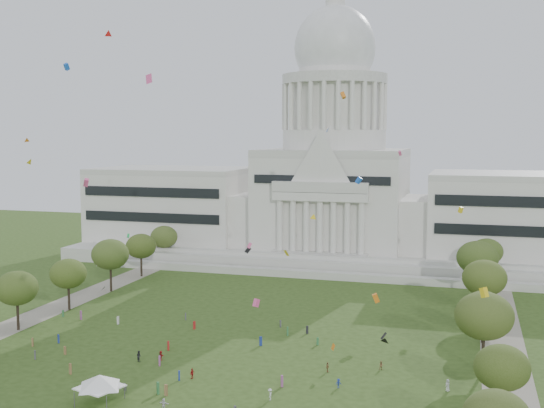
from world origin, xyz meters
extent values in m
plane|color=#2E4716|center=(0.00, 0.00, 0.00)|extent=(400.00, 400.00, 0.00)
cube|color=#B8B7AD|center=(0.00, 115.00, 2.00)|extent=(160.00, 60.00, 4.00)
cube|color=#B8B7AD|center=(0.00, 82.00, 1.00)|extent=(130.00, 3.00, 2.00)
cube|color=#B8B7AD|center=(0.00, 90.00, 2.50)|extent=(140.00, 3.00, 5.00)
cube|color=silver|center=(-55.00, 114.00, 15.00)|extent=(50.00, 34.00, 22.00)
cube|color=silver|center=(55.00, 114.00, 15.00)|extent=(50.00, 34.00, 22.00)
cube|color=silver|center=(-27.00, 112.00, 12.00)|extent=(12.00, 26.00, 16.00)
cube|color=silver|center=(27.00, 112.00, 12.00)|extent=(12.00, 26.00, 16.00)
cube|color=silver|center=(0.00, 114.00, 18.00)|extent=(44.00, 38.00, 28.00)
cube|color=silver|center=(0.00, 94.00, 21.20)|extent=(28.00, 3.00, 2.40)
cube|color=black|center=(-55.00, 96.80, 17.00)|extent=(46.00, 0.40, 11.00)
cube|color=black|center=(55.00, 96.80, 17.00)|extent=(46.00, 0.40, 11.00)
cylinder|color=silver|center=(0.00, 114.00, 37.40)|extent=(32.00, 32.00, 6.00)
cylinder|color=silver|center=(0.00, 114.00, 47.40)|extent=(28.00, 28.00, 14.00)
cylinder|color=#B8B7AD|center=(0.00, 114.00, 55.90)|extent=(32.40, 32.40, 3.00)
cylinder|color=silver|center=(0.00, 114.00, 61.40)|extent=(22.00, 22.00, 8.00)
ellipsoid|color=silver|center=(0.00, 114.00, 65.40)|extent=(25.00, 25.00, 26.20)
cylinder|color=silver|center=(0.00, 114.00, 78.90)|extent=(6.00, 6.00, 5.00)
cube|color=gray|center=(-48.00, 30.00, 0.02)|extent=(8.00, 160.00, 0.04)
cube|color=gray|center=(48.00, 30.00, 0.02)|extent=(8.00, 160.00, 0.04)
cylinder|color=black|center=(46.22, -1.75, 2.46)|extent=(0.56, 0.56, 4.92)
ellipsoid|color=#354815|center=(46.22, -1.75, 7.68)|extent=(7.58, 7.58, 6.20)
cylinder|color=black|center=(-45.04, 17.30, 2.73)|extent=(0.56, 0.56, 5.47)
ellipsoid|color=#375019|center=(-45.04, 17.30, 8.53)|extent=(8.42, 8.42, 6.89)
cylinder|color=black|center=(44.17, 17.44, 3.10)|extent=(0.56, 0.56, 6.20)
ellipsoid|color=#3D4D1B|center=(44.17, 17.44, 9.68)|extent=(9.55, 9.55, 7.82)
cylinder|color=black|center=(-44.09, 33.92, 2.64)|extent=(0.56, 0.56, 5.27)
ellipsoid|color=#3A5217|center=(-44.09, 33.92, 8.23)|extent=(8.12, 8.12, 6.65)
cylinder|color=black|center=(44.40, 34.48, 2.28)|extent=(0.56, 0.56, 4.56)
ellipsoid|color=#36481B|center=(44.40, 34.48, 7.11)|extent=(7.01, 7.01, 5.74)
cylinder|color=black|center=(-44.08, 52.42, 3.02)|extent=(0.56, 0.56, 6.03)
ellipsoid|color=#39501D|center=(-44.08, 52.42, 9.41)|extent=(9.29, 9.29, 7.60)
cylinder|color=black|center=(44.76, 50.04, 2.98)|extent=(0.56, 0.56, 5.97)
ellipsoid|color=#3C4E18|center=(44.76, 50.04, 9.31)|extent=(9.19, 9.19, 7.52)
cylinder|color=black|center=(-45.22, 71.01, 2.70)|extent=(0.56, 0.56, 5.41)
ellipsoid|color=#344814|center=(-45.22, 71.01, 8.44)|extent=(8.33, 8.33, 6.81)
cylinder|color=black|center=(43.49, 70.19, 3.19)|extent=(0.56, 0.56, 6.37)
ellipsoid|color=#314818|center=(43.49, 70.19, 9.94)|extent=(9.82, 9.82, 8.03)
cylinder|color=black|center=(-46.87, 89.14, 2.66)|extent=(0.56, 0.56, 5.32)
ellipsoid|color=#3B4D1D|center=(-46.87, 89.14, 8.29)|extent=(8.19, 8.19, 6.70)
cylinder|color=black|center=(45.96, 88.13, 2.73)|extent=(0.56, 0.56, 5.47)
ellipsoid|color=#334B18|center=(45.96, 88.13, 8.53)|extent=(8.42, 8.42, 6.89)
cylinder|color=#4C4C4C|center=(-12.33, -13.93, 1.16)|extent=(0.12, 0.12, 2.32)
cylinder|color=#4C4C4C|center=(-7.12, -13.93, 1.16)|extent=(0.12, 0.12, 2.32)
cylinder|color=#4C4C4C|center=(-12.33, -8.72, 1.16)|extent=(0.12, 0.12, 2.32)
cylinder|color=#4C4C4C|center=(-7.12, -8.72, 1.16)|extent=(0.12, 0.12, 2.32)
cube|color=white|center=(-9.73, -11.33, 2.42)|extent=(7.02, 7.02, 0.19)
pyramid|color=white|center=(-9.73, -11.33, 3.44)|extent=(9.83, 9.83, 1.86)
imported|color=silver|center=(38.95, 7.81, 0.93)|extent=(1.00, 1.08, 1.86)
imported|color=olive|center=(27.98, 14.40, 0.75)|extent=(0.84, 0.67, 1.51)
imported|color=silver|center=(13.82, -3.23, 0.87)|extent=(0.79, 1.22, 1.74)
imported|color=#B21E1E|center=(-0.71, 1.74, 0.86)|extent=(0.82, 1.12, 1.72)
imported|color=#B21E1E|center=(-9.51, 8.61, 0.83)|extent=(1.58, 1.44, 1.66)
imported|color=#4C4C51|center=(-8.18, -6.67, 0.76)|extent=(0.68, 0.62, 1.51)
imported|color=#26262B|center=(-12.82, 6.85, 0.95)|extent=(1.08, 0.95, 1.89)
imported|color=navy|center=(22.66, 4.34, 0.75)|extent=(1.09, 0.94, 1.50)
imported|color=olive|center=(19.57, 10.86, 0.84)|extent=(0.67, 1.05, 1.67)
imported|color=silver|center=(0.24, -10.87, 0.82)|extent=(1.57, 0.72, 1.65)
cube|color=#33723F|center=(-3.12, -5.76, 0.94)|extent=(0.56, 0.57, 1.87)
cube|color=#33723F|center=(14.86, 24.55, 0.72)|extent=(0.44, 0.36, 1.45)
cube|color=olive|center=(-35.65, 8.87, 0.80)|extent=(0.40, 0.49, 1.60)
cube|color=silver|center=(-27.80, 26.55, 0.83)|extent=(0.36, 0.49, 1.66)
cube|color=#4C4C51|center=(-30.75, 2.70, 0.80)|extent=(0.45, 0.50, 1.59)
cube|color=#4C4C51|center=(-15.65, 33.42, 0.76)|extent=(0.37, 0.46, 1.52)
cube|color=#994C8C|center=(-37.07, 27.46, 0.95)|extent=(0.59, 0.55, 1.90)
cube|color=navy|center=(-2.41, 0.46, 0.78)|extent=(0.41, 0.48, 1.56)
cube|color=#26262B|center=(11.33, 31.01, 0.78)|extent=(0.49, 0.42, 1.57)
cube|color=#33723F|center=(7.94, 28.69, 0.88)|extent=(0.44, 0.54, 1.75)
cube|color=#994C8C|center=(14.11, 2.36, 0.92)|extent=(0.50, 0.57, 1.83)
cube|color=#B21E1E|center=(-11.24, 27.64, 0.82)|extent=(0.42, 0.50, 1.64)
cube|color=olive|center=(-20.68, -1.98, 0.90)|extent=(0.56, 0.52, 1.80)
cube|color=olive|center=(-1.67, -6.02, 0.86)|extent=(0.52, 0.40, 1.73)
cube|color=#994C8C|center=(-8.40, 5.81, 0.87)|extent=(0.42, 0.53, 1.74)
cube|color=navy|center=(4.80, 21.17, 0.87)|extent=(0.54, 0.52, 1.75)
cube|color=#4C4C51|center=(5.05, 33.87, 0.74)|extent=(0.42, 0.46, 1.47)
cube|color=#B21E1E|center=(-10.53, 13.83, 0.86)|extent=(0.49, 0.53, 1.72)
cube|color=olive|center=(-27.20, 6.47, 0.76)|extent=(0.45, 0.34, 1.52)
cube|color=navy|center=(-32.24, 12.01, 0.83)|extent=(0.50, 0.50, 1.66)
cube|color=#33723F|center=(-42.00, 28.34, 0.74)|extent=(0.27, 0.41, 1.47)
camera|label=1|loc=(41.45, -96.42, 39.26)|focal=45.00mm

